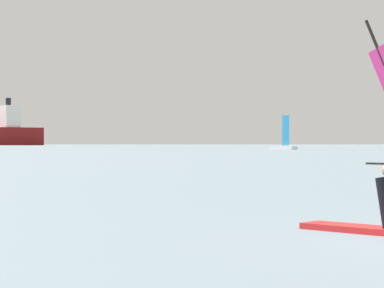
{
  "coord_description": "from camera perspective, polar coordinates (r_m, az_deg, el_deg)",
  "views": [
    {
      "loc": [
        -5.55,
        -12.97,
        1.68
      ],
      "look_at": [
        -4.24,
        6.96,
        1.65
      ],
      "focal_mm": 73.55,
      "sensor_mm": 36.0,
      "label": 1
    }
  ],
  "objects": [
    {
      "name": "distant_headland",
      "position": [
        1332.75,
        1.04,
        0.84
      ],
      "size": [
        806.15,
        483.0,
        39.36
      ],
      "primitive_type": "cube",
      "rotation": [
        0.0,
        0.0,
        0.27
      ],
      "color": "#756B56",
      "rests_on": "ground_plane"
    },
    {
      "name": "small_sailboat",
      "position": [
        204.77,
        6.64,
        -0.15
      ],
      "size": [
        6.55,
        7.4,
        10.04
      ],
      "rotation": [
        0.0,
        0.0,
        2.25
      ],
      "color": "white",
      "rests_on": "ground_plane"
    }
  ]
}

